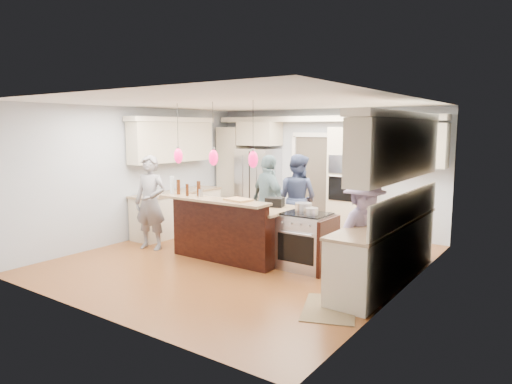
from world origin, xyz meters
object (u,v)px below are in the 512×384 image
at_px(refrigerator, 258,186).
at_px(person_bar_end, 150,203).
at_px(kitchen_island, 236,230).
at_px(person_far_left, 297,199).
at_px(island_range, 307,241).

distance_m(refrigerator, person_bar_end, 3.11).
bearing_deg(kitchen_island, person_bar_end, -162.14).
height_order(person_bar_end, person_far_left, person_bar_end).
distance_m(island_range, person_bar_end, 3.12).
bearing_deg(person_bar_end, person_far_left, 32.39).
distance_m(island_range, person_far_left, 1.83).
relative_size(kitchen_island, person_bar_end, 1.18).
relative_size(refrigerator, person_far_left, 1.02).
xyz_separation_m(kitchen_island, person_bar_end, (-1.62, -0.52, 0.40)).
height_order(refrigerator, person_far_left, refrigerator).
height_order(refrigerator, island_range, refrigerator).
distance_m(kitchen_island, island_range, 1.41).
distance_m(kitchen_island, person_far_left, 1.62).
height_order(refrigerator, person_bar_end, refrigerator).
height_order(island_range, person_far_left, person_far_left).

